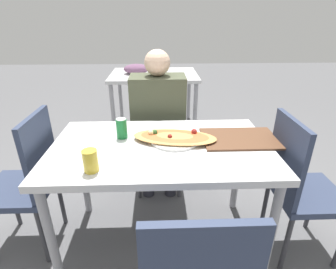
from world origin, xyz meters
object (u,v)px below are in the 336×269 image
object	(u,v)px
soda_can	(122,128)
dining_table	(161,157)
person_seated	(158,114)
pizza_main	(174,137)
chair_far_seated	(158,131)
chair_side_right	(299,184)
drink_glass	(90,161)
chair_side_left	(28,179)

from	to	relation	value
soda_can	dining_table	bearing A→B (deg)	-25.12
person_seated	pizza_main	size ratio (longest dim) A/B	2.28
chair_far_seated	chair_side_right	xyz separation A→B (m)	(0.84, -0.81, 0.00)
chair_side_right	drink_glass	size ratio (longest dim) A/B	8.27
chair_side_left	chair_side_right	bearing A→B (deg)	-93.88
person_seated	soda_can	bearing A→B (deg)	65.41
chair_far_seated	dining_table	bearing A→B (deg)	91.19
chair_side_left	drink_glass	world-z (taller)	chair_side_left
dining_table	chair_side_right	world-z (taller)	chair_side_right
pizza_main	soda_can	world-z (taller)	soda_can
soda_can	chair_far_seated	bearing A→B (deg)	69.74
drink_glass	soda_can	bearing A→B (deg)	74.27
chair_side_right	person_seated	size ratio (longest dim) A/B	0.77
dining_table	pizza_main	world-z (taller)	pizza_main
chair_side_left	chair_far_seated	bearing A→B (deg)	-49.44
chair_far_seated	chair_side_right	size ratio (longest dim) A/B	1.00
pizza_main	chair_side_left	bearing A→B (deg)	-177.63
chair_side_right	drink_glass	world-z (taller)	chair_side_right
chair_far_seated	soda_can	distance (m)	0.71
dining_table	chair_side_left	xyz separation A→B (m)	(-0.83, 0.02, -0.15)
chair_far_seated	drink_glass	xyz separation A→B (m)	(-0.33, -0.98, 0.29)
dining_table	chair_far_seated	xyz separation A→B (m)	(-0.01, 0.72, -0.15)
chair_side_right	dining_table	bearing A→B (deg)	-96.25
person_seated	pizza_main	distance (m)	0.55
dining_table	person_seated	distance (m)	0.60
chair_side_right	drink_glass	bearing A→B (deg)	-81.72
person_seated	pizza_main	bearing A→B (deg)	100.23
pizza_main	drink_glass	size ratio (longest dim) A/B	4.72
chair_side_right	pizza_main	bearing A→B (deg)	-101.37
chair_side_right	soda_can	bearing A→B (deg)	-100.75
soda_can	drink_glass	size ratio (longest dim) A/B	1.10
chair_side_left	drink_glass	bearing A→B (deg)	-120.27
chair_far_seated	chair_side_left	size ratio (longest dim) A/B	1.00
chair_side_right	soda_can	xyz separation A→B (m)	(-1.07, 0.20, 0.29)
person_seated	drink_glass	distance (m)	0.93
chair_side_left	drink_glass	xyz separation A→B (m)	(0.48, -0.28, 0.29)
person_seated	drink_glass	size ratio (longest dim) A/B	10.75
chair_far_seated	chair_side_left	distance (m)	1.07
chair_side_left	pizza_main	xyz separation A→B (m)	(0.91, 0.04, 0.25)
chair_side_right	person_seated	bearing A→B (deg)	-129.34
dining_table	chair_side_right	size ratio (longest dim) A/B	1.38
chair_far_seated	chair_side_left	bearing A→B (deg)	40.56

